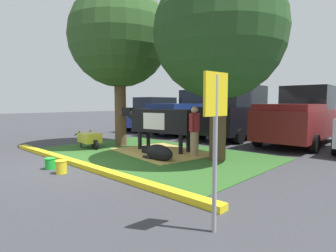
{
  "coord_description": "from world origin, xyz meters",
  "views": [
    {
      "loc": [
        6.8,
        -3.85,
        1.72
      ],
      "look_at": [
        0.28,
        2.99,
        0.9
      ],
      "focal_mm": 29.21,
      "sensor_mm": 36.0,
      "label": 1
    }
  ],
  "objects_px": {
    "bucket_green": "(50,163)",
    "pickup_truck_black": "(192,113)",
    "sedan_blue": "(155,114)",
    "wheelbarrow": "(90,138)",
    "shade_tree_left": "(119,37)",
    "pickup_truck_maroon": "(301,117)",
    "parking_sign": "(215,121)",
    "person_handler": "(194,130)",
    "calf_lying": "(158,153)",
    "suv_black": "(236,112)",
    "shade_tree_right": "(219,34)",
    "bucket_yellow": "(61,167)",
    "cow_holstein": "(161,121)"
  },
  "relations": [
    {
      "from": "bucket_green",
      "to": "pickup_truck_black",
      "type": "bearing_deg",
      "value": 105.35
    },
    {
      "from": "sedan_blue",
      "to": "wheelbarrow",
      "type": "bearing_deg",
      "value": -64.68
    },
    {
      "from": "shade_tree_left",
      "to": "pickup_truck_maroon",
      "type": "relative_size",
      "value": 1.13
    },
    {
      "from": "parking_sign",
      "to": "pickup_truck_maroon",
      "type": "distance_m",
      "value": 9.13
    },
    {
      "from": "person_handler",
      "to": "wheelbarrow",
      "type": "bearing_deg",
      "value": -161.22
    },
    {
      "from": "shade_tree_left",
      "to": "calf_lying",
      "type": "xyz_separation_m",
      "value": [
        3.1,
        -0.95,
        -3.98
      ]
    },
    {
      "from": "parking_sign",
      "to": "suv_black",
      "type": "relative_size",
      "value": 0.45
    },
    {
      "from": "shade_tree_right",
      "to": "bucket_yellow",
      "type": "distance_m",
      "value": 5.55
    },
    {
      "from": "bucket_green",
      "to": "cow_holstein",
      "type": "bearing_deg",
      "value": 86.27
    },
    {
      "from": "sedan_blue",
      "to": "suv_black",
      "type": "height_order",
      "value": "suv_black"
    },
    {
      "from": "person_handler",
      "to": "shade_tree_left",
      "type": "bearing_deg",
      "value": -177.87
    },
    {
      "from": "wheelbarrow",
      "to": "bucket_yellow",
      "type": "height_order",
      "value": "wheelbarrow"
    },
    {
      "from": "sedan_blue",
      "to": "bucket_green",
      "type": "bearing_deg",
      "value": -59.57
    },
    {
      "from": "suv_black",
      "to": "pickup_truck_maroon",
      "type": "relative_size",
      "value": 0.85
    },
    {
      "from": "pickup_truck_black",
      "to": "suv_black",
      "type": "xyz_separation_m",
      "value": [
        2.9,
        -0.29,
        0.16
      ]
    },
    {
      "from": "calf_lying",
      "to": "suv_black",
      "type": "distance_m",
      "value": 6.16
    },
    {
      "from": "shade_tree_left",
      "to": "bucket_yellow",
      "type": "relative_size",
      "value": 19.11
    },
    {
      "from": "cow_holstein",
      "to": "suv_black",
      "type": "distance_m",
      "value": 4.87
    },
    {
      "from": "cow_holstein",
      "to": "suv_black",
      "type": "height_order",
      "value": "suv_black"
    },
    {
      "from": "pickup_truck_black",
      "to": "pickup_truck_maroon",
      "type": "xyz_separation_m",
      "value": [
        5.68,
        0.03,
        0.0
      ]
    },
    {
      "from": "pickup_truck_maroon",
      "to": "bucket_green",
      "type": "bearing_deg",
      "value": -109.77
    },
    {
      "from": "shade_tree_left",
      "to": "shade_tree_right",
      "type": "xyz_separation_m",
      "value": [
        4.37,
        0.26,
        -0.55
      ]
    },
    {
      "from": "shade_tree_left",
      "to": "bucket_green",
      "type": "relative_size",
      "value": 21.36
    },
    {
      "from": "parking_sign",
      "to": "suv_black",
      "type": "distance_m",
      "value": 9.77
    },
    {
      "from": "pickup_truck_black",
      "to": "person_handler",
      "type": "bearing_deg",
      "value": -50.84
    },
    {
      "from": "shade_tree_right",
      "to": "person_handler",
      "type": "xyz_separation_m",
      "value": [
        -0.77,
        -0.12,
        -2.82
      ]
    },
    {
      "from": "wheelbarrow",
      "to": "pickup_truck_black",
      "type": "height_order",
      "value": "pickup_truck_black"
    },
    {
      "from": "pickup_truck_black",
      "to": "pickup_truck_maroon",
      "type": "height_order",
      "value": "same"
    },
    {
      "from": "person_handler",
      "to": "parking_sign",
      "type": "bearing_deg",
      "value": -48.85
    },
    {
      "from": "bucket_yellow",
      "to": "pickup_truck_black",
      "type": "xyz_separation_m",
      "value": [
        -3.11,
        8.96,
        0.95
      ]
    },
    {
      "from": "shade_tree_right",
      "to": "bucket_yellow",
      "type": "bearing_deg",
      "value": -116.35
    },
    {
      "from": "bucket_green",
      "to": "pickup_truck_black",
      "type": "relative_size",
      "value": 0.05
    },
    {
      "from": "parking_sign",
      "to": "pickup_truck_black",
      "type": "height_order",
      "value": "pickup_truck_black"
    },
    {
      "from": "bucket_yellow",
      "to": "sedan_blue",
      "type": "height_order",
      "value": "sedan_blue"
    },
    {
      "from": "wheelbarrow",
      "to": "bucket_green",
      "type": "xyz_separation_m",
      "value": [
        2.11,
        -2.39,
        -0.24
      ]
    },
    {
      "from": "bucket_green",
      "to": "sedan_blue",
      "type": "xyz_separation_m",
      "value": [
        -5.03,
        8.57,
        0.83
      ]
    },
    {
      "from": "shade_tree_right",
      "to": "pickup_truck_black",
      "type": "bearing_deg",
      "value": 134.54
    },
    {
      "from": "suv_black",
      "to": "pickup_truck_black",
      "type": "bearing_deg",
      "value": 174.23
    },
    {
      "from": "wheelbarrow",
      "to": "suv_black",
      "type": "bearing_deg",
      "value": 67.8
    },
    {
      "from": "person_handler",
      "to": "pickup_truck_black",
      "type": "height_order",
      "value": "pickup_truck_black"
    },
    {
      "from": "shade_tree_right",
      "to": "cow_holstein",
      "type": "bearing_deg",
      "value": -178.74
    },
    {
      "from": "shade_tree_left",
      "to": "shade_tree_right",
      "type": "height_order",
      "value": "shade_tree_left"
    },
    {
      "from": "calf_lying",
      "to": "parking_sign",
      "type": "bearing_deg",
      "value": -35.0
    },
    {
      "from": "pickup_truck_black",
      "to": "bucket_yellow",
      "type": "bearing_deg",
      "value": -70.86
    },
    {
      "from": "calf_lying",
      "to": "person_handler",
      "type": "bearing_deg",
      "value": 65.22
    },
    {
      "from": "shade_tree_left",
      "to": "calf_lying",
      "type": "relative_size",
      "value": 4.67
    },
    {
      "from": "cow_holstein",
      "to": "wheelbarrow",
      "type": "relative_size",
      "value": 1.92
    },
    {
      "from": "cow_holstein",
      "to": "parking_sign",
      "type": "relative_size",
      "value": 1.48
    },
    {
      "from": "shade_tree_right",
      "to": "person_handler",
      "type": "distance_m",
      "value": 2.92
    },
    {
      "from": "sedan_blue",
      "to": "suv_black",
      "type": "relative_size",
      "value": 0.96
    }
  ]
}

